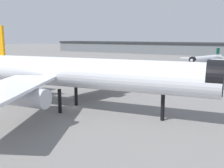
{
  "coord_description": "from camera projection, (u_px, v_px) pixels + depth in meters",
  "views": [
    {
      "loc": [
        37.69,
        -50.37,
        17.0
      ],
      "look_at": [
        10.74,
        -0.34,
        6.81
      ],
      "focal_mm": 42.53,
      "sensor_mm": 36.0,
      "label": 1
    }
  ],
  "objects": [
    {
      "name": "airliner_near_gate",
      "position": [
        77.0,
        73.0,
        60.69
      ],
      "size": [
        69.31,
        62.94,
        19.76
      ],
      "rotation": [
        0.0,
        0.0,
        0.09
      ],
      "color": "silver",
      "rests_on": "ground"
    },
    {
      "name": "airliner_far_taxiway",
      "position": [
        207.0,
        59.0,
        151.54
      ],
      "size": [
        33.54,
        37.56,
        10.2
      ],
      "rotation": [
        0.0,
        0.0,
        4.42
      ],
      "color": "silver",
      "rests_on": "ground"
    },
    {
      "name": "terminal_building",
      "position": [
        162.0,
        48.0,
        266.19
      ],
      "size": [
        245.56,
        42.18,
        21.95
      ],
      "rotation": [
        0.0,
        0.0,
        -0.06
      ],
      "color": "slate",
      "rests_on": "ground"
    },
    {
      "name": "ground",
      "position": [
        74.0,
        108.0,
        64.24
      ],
      "size": [
        900.0,
        900.0,
        0.0
      ],
      "primitive_type": "plane",
      "color": "slate"
    },
    {
      "name": "baggage_cart_trailing",
      "position": [
        42.0,
        82.0,
        95.8
      ],
      "size": [
        2.71,
        2.39,
        1.82
      ],
      "rotation": [
        0.0,
        0.0,
        6.02
      ],
      "color": "black",
      "rests_on": "ground"
    }
  ]
}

